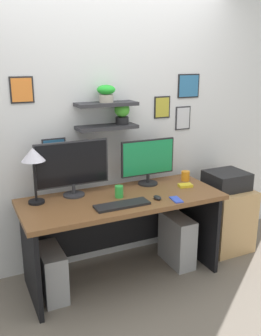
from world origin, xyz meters
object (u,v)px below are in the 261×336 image
(monitor_right, at_px, (148,160))
(drawer_cabinet, at_px, (224,218))
(desk, at_px, (120,218))
(monitor_left, at_px, (72,166))
(keyboard, at_px, (122,205))
(desk_lamp, at_px, (33,159))
(scissors_tray, at_px, (185,185))
(computer_tower_right, at_px, (177,240))
(coffee_mug, at_px, (185,176))
(printer, at_px, (227,180))
(cell_phone, at_px, (176,200))
(computer_tower_left, at_px, (51,272))
(pen_cup, at_px, (119,192))
(computer_mouse, at_px, (157,198))

(monitor_right, relative_size, drawer_cabinet, 0.83)
(desk, bearing_deg, monitor_left, 155.33)
(keyboard, xyz_separation_m, desk_lamp, (-0.59, 0.35, 0.35))
(desk_lamp, relative_size, scissors_tray, 3.77)
(monitor_right, height_order, computer_tower_right, monitor_right)
(keyboard, relative_size, desk_lamp, 0.97)
(monitor_left, distance_m, coffee_mug, 1.10)
(monitor_right, distance_m, coffee_mug, 0.42)
(monitor_left, bearing_deg, desk_lamp, -172.19)
(printer, bearing_deg, cell_phone, -157.29)
(coffee_mug, bearing_deg, monitor_right, 170.31)
(desk, bearing_deg, computer_tower_right, -5.28)
(monitor_right, height_order, computer_tower_left, monitor_right)
(desk_lamp, bearing_deg, monitor_left, 7.81)
(coffee_mug, bearing_deg, pen_cup, -169.03)
(computer_tower_left, bearing_deg, drawer_cabinet, 2.41)
(desk_lamp, relative_size, pen_cup, 4.52)
(coffee_mug, distance_m, pen_cup, 0.76)
(desk_lamp, height_order, drawer_cabinet, desk_lamp)
(monitor_right, relative_size, keyboard, 1.18)
(computer_mouse, height_order, desk_lamp, desk_lamp)
(monitor_left, distance_m, drawer_cabinet, 1.67)
(desk_lamp, bearing_deg, printer, -2.94)
(keyboard, xyz_separation_m, computer_tower_left, (-0.55, 0.18, -0.56))
(printer, bearing_deg, monitor_left, 174.78)
(coffee_mug, bearing_deg, scissors_tray, -124.04)
(monitor_left, distance_m, pen_cup, 0.44)
(keyboard, height_order, desk_lamp, desk_lamp)
(keyboard, bearing_deg, cell_phone, -9.22)
(monitor_right, xyz_separation_m, keyboard, (-0.43, -0.39, -0.22))
(scissors_tray, relative_size, computer_tower_right, 0.26)
(monitor_right, height_order, keyboard, monitor_right)
(scissors_tray, bearing_deg, computer_tower_right, -179.82)
(desk_lamp, relative_size, computer_tower_right, 0.97)
(pen_cup, bearing_deg, desk_lamp, 165.74)
(pen_cup, height_order, computer_tower_left, pen_cup)
(drawer_cabinet, height_order, computer_tower_right, drawer_cabinet)
(monitor_left, distance_m, computer_tower_right, 1.21)
(printer, bearing_deg, desk, -178.83)
(coffee_mug, relative_size, pen_cup, 0.90)
(pen_cup, distance_m, computer_tower_left, 0.85)
(cell_phone, height_order, computer_tower_left, cell_phone)
(desk_lamp, bearing_deg, computer_mouse, -20.41)
(computer_tower_left, bearing_deg, scissors_tray, 0.02)
(keyboard, bearing_deg, drawer_cabinet, 11.70)
(scissors_tray, bearing_deg, computer_tower_left, -179.98)
(keyboard, distance_m, computer_mouse, 0.32)
(monitor_left, distance_m, printer, 1.55)
(desk_lamp, bearing_deg, computer_tower_left, -75.11)
(printer, relative_size, computer_tower_left, 0.94)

